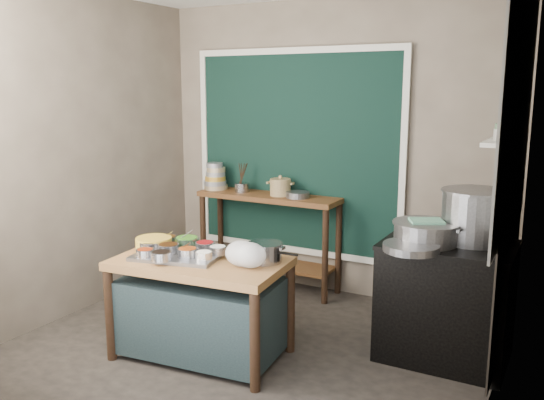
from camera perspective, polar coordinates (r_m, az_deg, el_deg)
The scene contains 30 objects.
floor at distance 4.63m, azimuth -2.12°, elevation -14.40°, with size 3.50×3.00×0.02m, color #302A25.
back_wall at distance 5.56m, azimuth 5.79°, elevation 5.00°, with size 3.50×0.02×2.80m, color #77695B.
left_wall at distance 5.34m, azimuth -18.72°, elevation 4.23°, with size 0.02×3.00×2.80m, color #77695B.
right_wall at distance 3.66m, azimuth 22.14°, elevation 1.08°, with size 0.02×3.00×2.80m, color #77695B.
curtain_panel at distance 5.68m, azimuth 2.36°, elevation 4.66°, with size 2.10×0.02×1.90m, color black.
curtain_frame at distance 5.67m, azimuth 2.32°, elevation 4.65°, with size 2.22×0.03×2.02m, color beige, non-canonical shape.
tile_panel at distance 4.16m, azimuth 23.17°, elevation 8.37°, with size 0.02×1.70×1.70m, color #B2B2AA.
soot_patch at distance 4.45m, azimuth 22.24°, elevation -6.54°, with size 0.01×1.30×1.30m, color black.
wall_shelf at distance 4.48m, azimuth 21.99°, elevation 5.38°, with size 0.22×0.70×0.03m, color beige.
prep_table at distance 4.38m, azimuth -7.02°, elevation -10.57°, with size 1.25×0.72×0.75m, color #925F35.
back_counter at distance 5.77m, azimuth -0.33°, elevation -4.08°, with size 1.45×0.40×0.95m, color #513217.
stove_block at distance 4.49m, azimuth 16.82°, elevation -9.70°, with size 0.90×0.68×0.85m, color black.
stove_top at distance 4.36m, azimuth 17.15°, elevation -4.28°, with size 0.92×0.69×0.03m, color black.
condiment_tray at distance 4.34m, azimuth -9.21°, elevation -5.37°, with size 0.62×0.45×0.03m, color gray.
condiment_bowls at distance 4.36m, azimuth -9.33°, elevation -4.68°, with size 0.66×0.54×0.07m.
yellow_basin at distance 4.51m, azimuth -11.64°, elevation -4.31°, with size 0.28×0.28×0.11m, color gold.
saucepan at distance 4.15m, azimuth -0.67°, elevation -5.21°, with size 0.26×0.26×0.14m, color gray, non-canonical shape.
plastic_bag_a at distance 4.05m, azimuth -3.01°, elevation -5.31°, with size 0.24×0.21×0.18m, color white.
plastic_bag_b at distance 4.01m, azimuth -2.22°, elevation -5.48°, with size 0.24×0.20×0.18m, color white.
bowl_stack at distance 5.96m, azimuth -5.64°, elevation 2.21°, with size 0.24×0.24×0.27m.
utensil_cup at distance 5.80m, azimuth -2.97°, elevation 1.25°, with size 0.15×0.15×0.09m, color gray.
ceramic_crock at distance 5.59m, azimuth 0.83°, elevation 1.18°, with size 0.22×0.22×0.14m, color #978052, non-canonical shape.
wide_bowl at distance 5.49m, azimuth 2.55°, elevation 0.52°, with size 0.23×0.23×0.06m, color gray.
stock_pot at distance 4.39m, azimuth 19.41°, elevation -1.52°, with size 0.49×0.49×0.39m, color gray, non-canonical shape.
pot_lid at distance 4.36m, azimuth 20.80°, elevation -1.69°, with size 0.40×0.40×0.02m, color gray.
steamer at distance 4.28m, azimuth 14.99°, elevation -3.14°, with size 0.49×0.49×0.16m, color gray, non-canonical shape.
green_cloth at distance 4.26m, azimuth 15.05°, elevation -2.00°, with size 0.23×0.18×0.02m, color #5A9971.
shallow_pan at distance 4.07m, azimuth 13.62°, elevation -4.60°, with size 0.39×0.39×0.05m, color gray.
shelf_bowl_stack at distance 4.47m, azimuth 22.03°, elevation 6.25°, with size 0.14×0.14×0.12m.
shelf_bowl_green at distance 4.72m, azimuth 22.38°, elevation 6.12°, with size 0.16×0.16×0.06m, color gray.
Camera 1 is at (2.16, -3.59, 1.98)m, focal length 38.00 mm.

